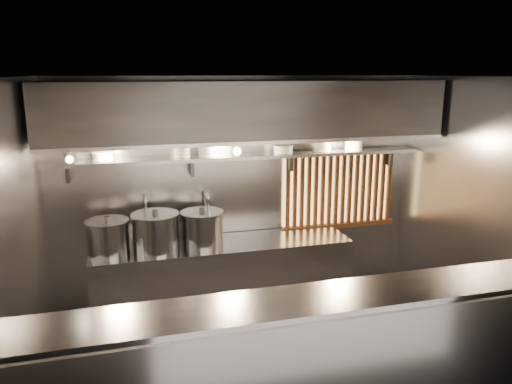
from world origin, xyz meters
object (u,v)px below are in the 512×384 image
heat_lamp (66,153)px  stock_pot_left (156,232)px  stock_pot_right (202,228)px  stock_pot_mid (108,237)px  pendant_bulb (237,151)px

heat_lamp → stock_pot_left: size_ratio=0.58×
heat_lamp → stock_pot_right: (1.36, 0.28, -0.97)m
heat_lamp → stock_pot_mid: heat_lamp is taller
pendant_bulb → stock_pot_left: 1.29m
pendant_bulb → heat_lamp: bearing=-169.0°
pendant_bulb → stock_pot_mid: size_ratio=0.32×
stock_pot_left → stock_pot_mid: bearing=176.0°
pendant_bulb → stock_pot_left: pendant_bulb is taller
stock_pot_left → stock_pot_mid: 0.51m
heat_lamp → pendant_bulb: 1.83m
heat_lamp → pendant_bulb: heat_lamp is taller
heat_lamp → stock_pot_left: bearing=15.6°
heat_lamp → pendant_bulb: size_ratio=1.87×
stock_pot_left → stock_pot_right: size_ratio=0.98×
pendant_bulb → stock_pot_mid: (-1.47, -0.08, -0.87)m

